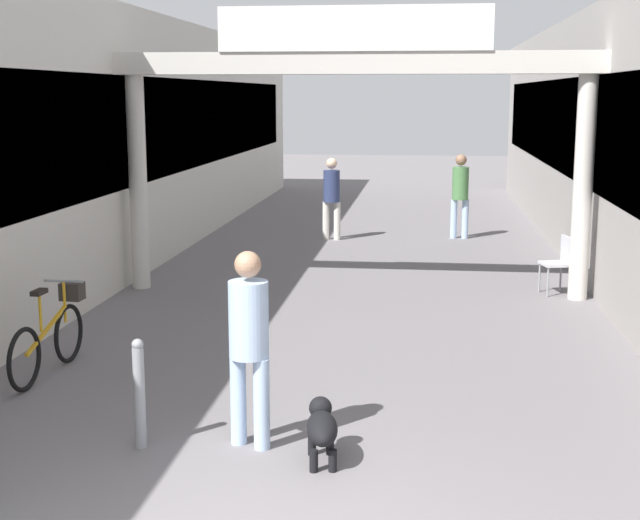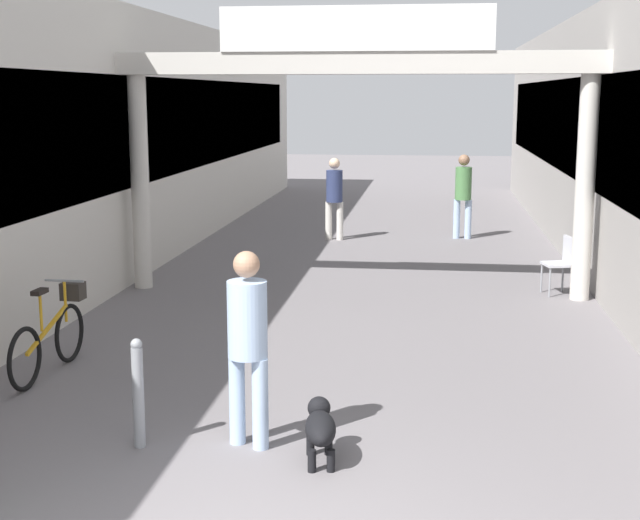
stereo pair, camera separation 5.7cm
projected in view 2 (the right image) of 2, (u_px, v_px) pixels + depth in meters
storefront_left at (92, 139)px, 16.35m from camera, size 3.00×26.00×4.39m
arcade_sign_gateway at (356, 94)px, 13.08m from camera, size 7.40×0.47×4.25m
pedestrian_with_dog at (248, 336)px, 7.55m from camera, size 0.44×0.44×1.72m
pedestrian_carrying_crate at (334, 193)px, 18.50m from camera, size 0.39×0.37×1.71m
pedestrian_elderly_walking at (463, 190)px, 18.64m from camera, size 0.38×0.35×1.77m
dog_on_leash at (320, 426)px, 7.37m from camera, size 0.35×0.68×0.48m
bicycle_orange_third at (53, 334)px, 9.70m from camera, size 0.46×1.69×0.98m
bollard_post_metal at (138, 392)px, 7.62m from camera, size 0.10×0.10×0.97m
cafe_chair_aluminium_nearer at (562, 259)px, 13.48m from camera, size 0.49×0.49×0.89m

